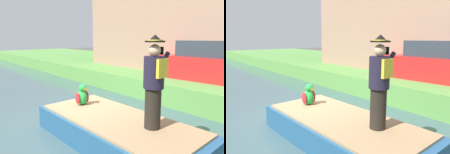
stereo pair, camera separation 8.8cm
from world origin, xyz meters
The scene contains 7 objects.
ground_plane centered at (0.00, 0.00, 0.00)m, with size 80.00×80.00×0.00m, color #4C4742.
canal_water centered at (0.00, 0.00, 0.05)m, with size 6.10×48.00×0.10m, color #3D565B.
grass_bank_far centered at (7.69, 0.00, 0.44)m, with size 9.28×48.00×0.89m, color #568E42.
boat centered at (0.00, -1.64, 0.40)m, with size 1.92×4.25×0.61m.
person_pirate centered at (0.19, -2.54, 1.64)m, with size 0.61×0.42×1.85m.
parrot_plush centered at (-0.05, -0.32, 0.95)m, with size 0.36×0.35×0.57m.
parked_car_red centered at (5.13, -1.14, 1.51)m, with size 2.01×4.12×1.50m.
Camera 2 is at (-3.04, -5.20, 2.51)m, focal length 34.81 mm.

